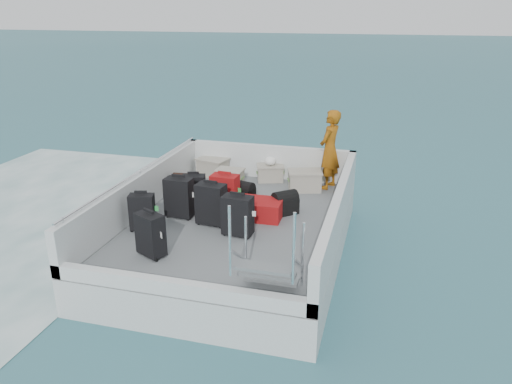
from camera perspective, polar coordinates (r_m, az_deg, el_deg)
ground at (r=8.81m, az=-2.32°, el=-7.00°), size 160.00×160.00×0.00m
wake_foam at (r=11.12m, az=-26.68°, el=-3.27°), size 10.00×10.00×0.00m
ferry_hull at (r=8.67m, az=-2.35°, el=-5.23°), size 3.60×5.00×0.60m
deck at (r=8.54m, az=-2.38°, el=-3.36°), size 3.30×4.70×0.02m
deck_fittings at (r=8.02m, az=-0.75°, el=-2.01°), size 3.60×5.00×0.90m
suitcase_0 at (r=8.27m, az=-12.87°, el=-2.32°), size 0.44×0.32×0.61m
suitcase_1 at (r=8.66m, az=-8.76°, el=-0.67°), size 0.48×0.29×0.70m
suitcase_2 at (r=9.10m, az=-7.10°, el=0.10°), size 0.47×0.35×0.60m
suitcase_3 at (r=7.40m, az=-11.96°, el=-4.84°), size 0.49×0.41×0.65m
suitcase_4 at (r=8.30m, az=-5.15°, el=-1.43°), size 0.51×0.34×0.70m
suitcase_5 at (r=8.87m, az=-3.58°, el=-0.09°), size 0.49×0.31×0.66m
suitcase_7 at (r=7.88m, az=-2.11°, el=-2.76°), size 0.49×0.31×0.66m
suitcase_8 at (r=8.60m, az=0.26°, el=-1.95°), size 0.83×0.56×0.32m
duffel_0 at (r=9.80m, az=-8.08°, el=0.69°), size 0.50×0.35×0.32m
duffel_1 at (r=9.27m, az=-1.55°, el=-0.27°), size 0.48×0.40×0.32m
duffel_2 at (r=8.79m, az=3.33°, el=-1.46°), size 0.52×0.51×0.32m
crate_0 at (r=10.80m, az=-4.95°, el=2.78°), size 0.68×0.54×0.36m
crate_1 at (r=10.19m, az=-3.00°, el=1.61°), size 0.53×0.37×0.31m
crate_2 at (r=10.45m, az=1.64°, el=2.11°), size 0.60×0.50×0.31m
crate_3 at (r=9.94m, az=5.58°, el=1.23°), size 0.71×0.59×0.37m
yellow_bag at (r=10.27m, az=6.19°, el=1.40°), size 0.28×0.26×0.22m
white_bag at (r=10.37m, az=1.65°, el=3.41°), size 0.24×0.24×0.18m
passenger at (r=9.97m, az=8.42°, el=4.81°), size 0.54×0.67×1.58m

